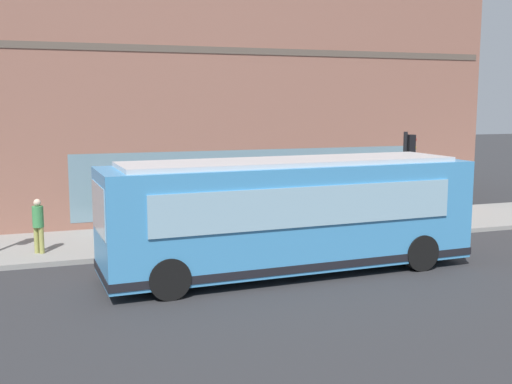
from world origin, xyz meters
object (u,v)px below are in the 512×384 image
pedestrian_near_hydrant (183,209)px  pedestrian_by_light_pole (352,195)px  city_bus_nearside (290,216)px  traffic_light_near_corner (408,162)px  pedestrian_near_building_entrance (104,205)px  pedestrian_walking_along_curb (38,222)px  fire_hydrant (287,213)px

pedestrian_near_hydrant → pedestrian_by_light_pole: bearing=-82.8°
city_bus_nearside → pedestrian_by_light_pole: (5.56, -4.81, -0.46)m
traffic_light_near_corner → pedestrian_near_building_entrance: bearing=71.9°
traffic_light_near_corner → pedestrian_by_light_pole: size_ratio=2.08×
traffic_light_near_corner → pedestrian_walking_along_curb: 12.17m
pedestrian_near_building_entrance → city_bus_nearside: bearing=-146.5°
pedestrian_near_hydrant → pedestrian_walking_along_curb: (-0.88, 4.51, -0.02)m
traffic_light_near_corner → fire_hydrant: traffic_light_near_corner is taller
pedestrian_walking_along_curb → fire_hydrant: bearing=-77.2°
pedestrian_by_light_pole → pedestrian_near_hydrant: bearing=97.2°
traffic_light_near_corner → pedestrian_near_building_entrance: (3.25, 9.92, -1.47)m
traffic_light_near_corner → pedestrian_near_hydrant: bearing=78.5°
pedestrian_near_building_entrance → pedestrian_by_light_pole: pedestrian_by_light_pole is taller
fire_hydrant → pedestrian_walking_along_curb: 8.91m
traffic_light_near_corner → fire_hydrant: (2.63, 3.39, -2.03)m
pedestrian_near_hydrant → pedestrian_by_light_pole: pedestrian_by_light_pole is taller
traffic_light_near_corner → pedestrian_walking_along_curb: size_ratio=2.12×
city_bus_nearside → pedestrian_near_building_entrance: bearing=33.5°
city_bus_nearside → traffic_light_near_corner: size_ratio=2.96×
city_bus_nearside → traffic_light_near_corner: bearing=-60.7°
traffic_light_near_corner → pedestrian_near_building_entrance: traffic_light_near_corner is taller
pedestrian_near_hydrant → pedestrian_near_building_entrance: pedestrian_near_hydrant is taller
pedestrian_near_hydrant → pedestrian_near_building_entrance: bearing=54.1°
pedestrian_near_hydrant → pedestrian_walking_along_curb: bearing=101.1°
pedestrian_near_building_entrance → fire_hydrant: bearing=-95.4°
city_bus_nearside → fire_hydrant: city_bus_nearside is taller
city_bus_nearside → pedestrian_near_hydrant: (4.72, 1.88, -0.46)m
city_bus_nearside → fire_hydrant: size_ratio=13.69×
pedestrian_near_building_entrance → pedestrian_walking_along_curb: size_ratio=0.99×
traffic_light_near_corner → city_bus_nearside: bearing=119.3°
pedestrian_near_building_entrance → pedestrian_near_hydrant: bearing=-125.9°
city_bus_nearside → pedestrian_near_hydrant: 5.10m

